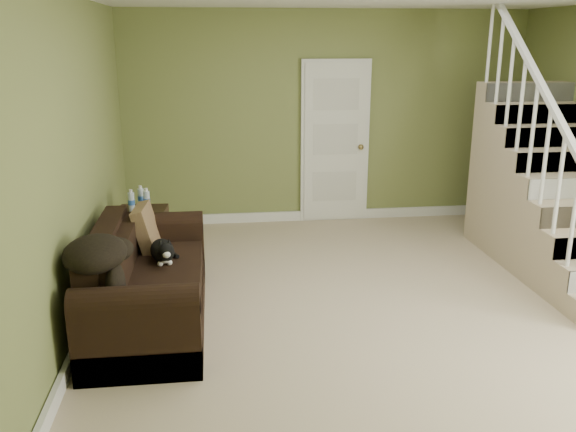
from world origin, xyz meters
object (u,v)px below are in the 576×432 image
object	(u,v)px
sofa	(145,287)
banana	(156,296)
side_table	(143,237)
cat	(162,251)

from	to	relation	value
sofa	banana	bearing A→B (deg)	-75.09
banana	sofa	bearing A→B (deg)	74.28
banana	side_table	bearing A→B (deg)	68.41
side_table	banana	size ratio (longest dim) A/B	4.60
sofa	side_table	world-z (taller)	side_table
cat	banana	world-z (taller)	cat
banana	cat	bearing A→B (deg)	59.96
side_table	cat	bearing A→B (deg)	-75.31
side_table	banana	world-z (taller)	side_table
sofa	cat	xyz separation A→B (m)	(0.14, 0.22, 0.23)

